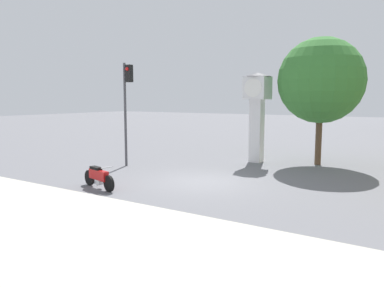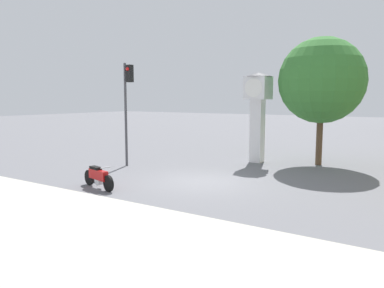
% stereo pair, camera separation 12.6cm
% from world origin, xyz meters
% --- Properties ---
extents(ground_plane, '(120.00, 120.00, 0.00)m').
position_xyz_m(ground_plane, '(0.00, 0.00, 0.00)').
color(ground_plane, slate).
extents(sidewalk_strip, '(36.00, 6.00, 0.10)m').
position_xyz_m(sidewalk_strip, '(0.00, -6.96, 0.05)').
color(sidewalk_strip, '#BCB7A8').
rests_on(sidewalk_strip, ground_plane).
extents(motorcycle, '(1.93, 0.65, 0.87)m').
position_xyz_m(motorcycle, '(-2.63, -2.96, 0.42)').
color(motorcycle, black).
rests_on(motorcycle, ground_plane).
extents(clock_tower, '(1.36, 1.36, 4.53)m').
position_xyz_m(clock_tower, '(-0.05, 5.41, 3.02)').
color(clock_tower, white).
rests_on(clock_tower, ground_plane).
extents(traffic_light, '(0.50, 0.35, 4.89)m').
position_xyz_m(traffic_light, '(-4.78, 1.01, 3.33)').
color(traffic_light, '#47474C').
rests_on(traffic_light, ground_plane).
extents(street_tree, '(4.11, 4.11, 6.15)m').
position_xyz_m(street_tree, '(2.82, 6.32, 4.09)').
color(street_tree, brown).
rests_on(street_tree, ground_plane).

